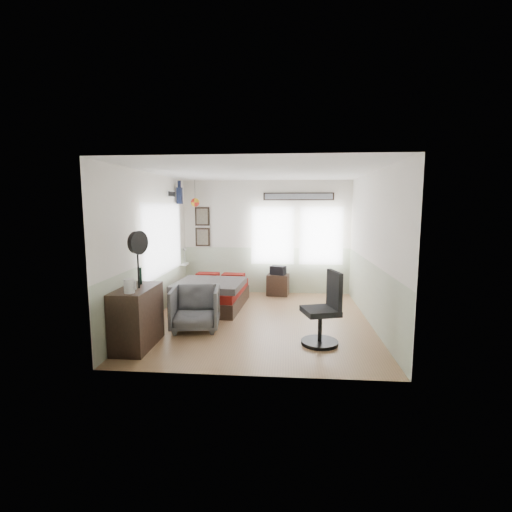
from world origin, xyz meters
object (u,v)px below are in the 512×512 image
object	(u,v)px
nightstand	(278,285)
armchair	(195,308)
bed	(212,294)
task_chair	(324,315)
dresser	(137,317)

from	to	relation	value
nightstand	armchair	bearing A→B (deg)	-110.35
bed	armchair	distance (m)	1.44
task_chair	armchair	bearing A→B (deg)	149.58
bed	dresser	xyz separation A→B (m)	(-0.68, -2.26, 0.17)
bed	armchair	bearing A→B (deg)	-86.23
nightstand	dresser	bearing A→B (deg)	-113.43
dresser	armchair	world-z (taller)	dresser
dresser	nightstand	xyz separation A→B (m)	(2.03, 3.40, -0.20)
bed	task_chair	world-z (taller)	task_chair
bed	nightstand	bearing A→B (deg)	43.97
armchair	nightstand	bearing A→B (deg)	55.17
dresser	task_chair	bearing A→B (deg)	6.52
armchair	task_chair	bearing A→B (deg)	-20.63
dresser	nightstand	distance (m)	3.97
armchair	dresser	bearing A→B (deg)	-136.28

